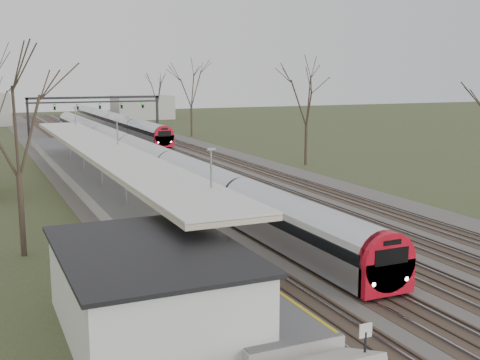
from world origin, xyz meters
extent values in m
cube|color=#474442|center=(0.00, 55.00, 0.05)|extent=(24.00, 160.00, 0.10)
cube|color=#4C3828|center=(-6.00, 55.00, 0.09)|extent=(2.60, 160.00, 0.06)
cube|color=gray|center=(-6.72, 55.00, 0.16)|extent=(0.07, 160.00, 0.12)
cube|color=gray|center=(-5.28, 55.00, 0.16)|extent=(0.07, 160.00, 0.12)
cube|color=#4C3828|center=(-2.50, 55.00, 0.09)|extent=(2.60, 160.00, 0.06)
cube|color=gray|center=(-3.22, 55.00, 0.16)|extent=(0.07, 160.00, 0.12)
cube|color=gray|center=(-1.78, 55.00, 0.16)|extent=(0.07, 160.00, 0.12)
cube|color=#4C3828|center=(1.00, 55.00, 0.09)|extent=(2.60, 160.00, 0.06)
cube|color=gray|center=(0.28, 55.00, 0.16)|extent=(0.07, 160.00, 0.12)
cube|color=gray|center=(1.72, 55.00, 0.16)|extent=(0.07, 160.00, 0.12)
cube|color=#4C3828|center=(4.50, 55.00, 0.09)|extent=(2.60, 160.00, 0.06)
cube|color=gray|center=(3.78, 55.00, 0.16)|extent=(0.07, 160.00, 0.12)
cube|color=gray|center=(5.22, 55.00, 0.16)|extent=(0.07, 160.00, 0.12)
cube|color=#4C3828|center=(8.00, 55.00, 0.09)|extent=(2.60, 160.00, 0.06)
cube|color=gray|center=(7.28, 55.00, 0.16)|extent=(0.07, 160.00, 0.12)
cube|color=gray|center=(8.72, 55.00, 0.16)|extent=(0.07, 160.00, 0.12)
cube|color=#9E9B93|center=(-9.05, 37.50, 0.50)|extent=(3.50, 69.00, 1.00)
cylinder|color=slate|center=(-9.05, 10.00, 2.50)|extent=(0.14, 0.14, 3.00)
cylinder|color=slate|center=(-9.05, 18.00, 2.50)|extent=(0.14, 0.14, 3.00)
cylinder|color=slate|center=(-9.05, 26.00, 2.50)|extent=(0.14, 0.14, 3.00)
cylinder|color=slate|center=(-9.05, 34.00, 2.50)|extent=(0.14, 0.14, 3.00)
cylinder|color=slate|center=(-9.05, 42.00, 2.50)|extent=(0.14, 0.14, 3.00)
cylinder|color=slate|center=(-9.05, 50.00, 2.50)|extent=(0.14, 0.14, 3.00)
cube|color=silver|center=(-9.05, 33.00, 4.05)|extent=(4.10, 50.00, 0.12)
cube|color=#C2BA97|center=(-9.05, 33.00, 3.88)|extent=(4.10, 50.00, 0.25)
cube|color=silver|center=(-12.50, 8.00, 1.60)|extent=(6.00, 9.00, 3.20)
cube|color=black|center=(-10.00, 85.00, 3.00)|extent=(0.35, 0.35, 6.00)
cube|color=black|center=(10.50, 85.00, 3.00)|extent=(0.35, 0.35, 6.00)
cube|color=black|center=(0.25, 85.00, 5.90)|extent=(21.00, 0.35, 0.35)
cube|color=black|center=(0.25, 85.00, 5.20)|extent=(21.00, 0.25, 0.25)
cube|color=black|center=(-6.00, 84.80, 4.50)|extent=(0.32, 0.22, 0.85)
sphere|color=#0CFF19|center=(-6.00, 84.66, 4.75)|extent=(0.16, 0.16, 0.16)
cube|color=black|center=(-2.50, 84.80, 4.50)|extent=(0.32, 0.22, 0.85)
sphere|color=#0CFF19|center=(-2.50, 84.66, 4.75)|extent=(0.16, 0.16, 0.16)
cube|color=black|center=(1.00, 84.80, 4.50)|extent=(0.32, 0.22, 0.85)
sphere|color=#0CFF19|center=(1.00, 84.66, 4.75)|extent=(0.16, 0.16, 0.16)
cube|color=black|center=(4.50, 84.80, 4.50)|extent=(0.32, 0.22, 0.85)
sphere|color=#0CFF19|center=(4.50, 84.66, 4.75)|extent=(0.16, 0.16, 0.16)
cube|color=black|center=(8.00, 84.80, 4.50)|extent=(0.32, 0.22, 0.85)
sphere|color=#0CFF19|center=(8.00, 84.66, 4.75)|extent=(0.16, 0.16, 0.16)
cylinder|color=#2D231C|center=(-16.00, 20.00, 2.25)|extent=(0.30, 0.30, 4.50)
cylinder|color=#2D231C|center=(14.00, 42.00, 2.25)|extent=(0.30, 0.30, 4.50)
cube|color=#AEB1B9|center=(-2.50, 51.92, 1.10)|extent=(2.55, 90.00, 1.60)
cylinder|color=#AEB1B9|center=(-2.50, 51.92, 1.75)|extent=(2.60, 89.70, 2.60)
cube|color=black|center=(-2.50, 51.92, 1.85)|extent=(2.62, 89.40, 0.55)
cube|color=#B40A1B|center=(-2.50, 7.02, 1.05)|extent=(2.55, 0.50, 1.50)
cylinder|color=#B40A1B|center=(-2.50, 7.07, 1.75)|extent=(2.60, 0.60, 2.60)
cube|color=black|center=(-2.50, 6.80, 2.05)|extent=(1.70, 0.12, 0.70)
sphere|color=white|center=(-3.35, 6.82, 0.95)|extent=(0.22, 0.22, 0.22)
sphere|color=white|center=(-1.65, 6.82, 0.95)|extent=(0.22, 0.22, 0.22)
cube|color=black|center=(-2.50, 51.92, 0.17)|extent=(1.80, 89.00, 0.35)
cube|color=#AEB1B9|center=(4.50, 91.56, 1.10)|extent=(2.55, 60.00, 1.60)
cylinder|color=#AEB1B9|center=(4.50, 91.56, 1.75)|extent=(2.60, 59.70, 2.60)
cube|color=black|center=(4.50, 91.56, 1.85)|extent=(2.62, 59.40, 0.55)
cube|color=#B40A1B|center=(4.50, 61.66, 1.05)|extent=(2.55, 0.50, 1.50)
cylinder|color=#B40A1B|center=(4.50, 61.71, 1.75)|extent=(2.60, 0.60, 2.60)
cube|color=black|center=(4.50, 61.44, 2.05)|extent=(1.70, 0.12, 0.70)
sphere|color=white|center=(3.65, 61.46, 0.95)|extent=(0.22, 0.22, 0.22)
sphere|color=white|center=(5.35, 61.46, 0.95)|extent=(0.22, 0.22, 0.22)
cube|color=black|center=(4.50, 91.56, 0.17)|extent=(1.80, 59.00, 0.35)
imported|color=#304E5D|center=(-9.10, 7.41, 1.80)|extent=(0.58, 0.69, 1.60)
camera|label=1|loc=(-18.10, -12.59, 9.50)|focal=45.00mm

